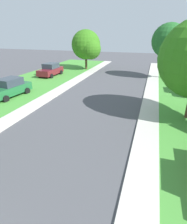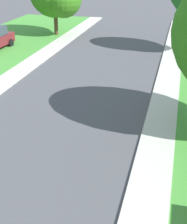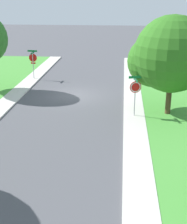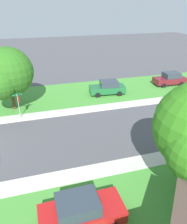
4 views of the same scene
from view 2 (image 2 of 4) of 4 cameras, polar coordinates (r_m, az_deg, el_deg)
The scene contains 1 object.
sidewalk_east at distance 13.65m, azimuth 10.35°, elevation -6.16°, with size 1.40×56.00×0.10m, color beige.
Camera 2 is at (5.19, 0.29, 7.05)m, focal length 54.91 mm.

